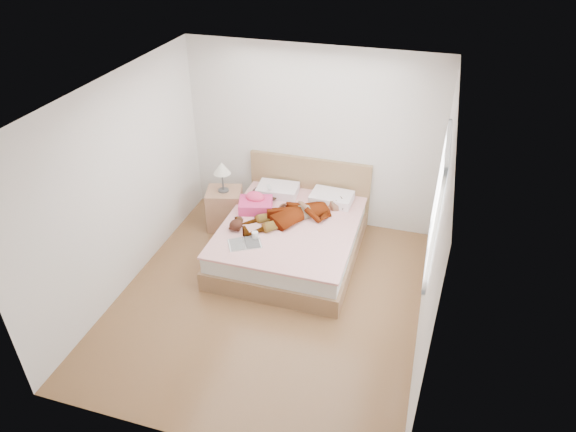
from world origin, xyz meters
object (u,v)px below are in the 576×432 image
object	(u,v)px
bed	(292,235)
plush_toy	(236,224)
towel	(256,203)
woman	(295,211)
coffee_mug	(255,235)
phone	(269,187)
magazine	(245,244)
nightstand	(225,206)

from	to	relation	value
bed	plush_toy	xyz separation A→B (m)	(-0.64, -0.39, 0.31)
bed	towel	size ratio (longest dim) A/B	3.91
woman	bed	bearing A→B (deg)	-53.40
towel	coffee_mug	xyz separation A→B (m)	(0.23, -0.67, -0.05)
woman	plush_toy	xyz separation A→B (m)	(-0.66, -0.47, -0.04)
phone	coffee_mug	xyz separation A→B (m)	(0.15, -1.01, -0.13)
woman	magazine	bearing A→B (deg)	-70.50
magazine	coffee_mug	size ratio (longest dim) A/B	3.83
towel	nightstand	world-z (taller)	nightstand
plush_toy	magazine	bearing A→B (deg)	-52.76
woman	magazine	world-z (taller)	woman
bed	magazine	bearing A→B (deg)	-121.50
nightstand	plush_toy	bearing A→B (deg)	-56.39
magazine	nightstand	xyz separation A→B (m)	(-0.71, 1.02, -0.17)
magazine	nightstand	distance (m)	1.25
woman	bed	size ratio (longest dim) A/B	0.77
coffee_mug	magazine	bearing A→B (deg)	-118.89
plush_toy	nightstand	xyz separation A→B (m)	(-0.49, 0.73, -0.23)
coffee_mug	plush_toy	world-z (taller)	plush_toy
plush_toy	bed	bearing A→B (deg)	31.49
woman	nightstand	size ratio (longest dim) A/B	1.52
woman	phone	bearing A→B (deg)	-169.48
phone	bed	xyz separation A→B (m)	(0.48, -0.48, -0.41)
coffee_mug	plush_toy	distance (m)	0.34
plush_toy	nightstand	distance (m)	0.91
phone	woman	bearing A→B (deg)	-79.48
magazine	coffee_mug	xyz separation A→B (m)	(0.09, 0.15, 0.04)
woman	towel	world-z (taller)	towel
coffee_mug	nightstand	size ratio (longest dim) A/B	0.12
phone	nightstand	world-z (taller)	nightstand
phone	nightstand	size ratio (longest dim) A/B	0.09
coffee_mug	bed	bearing A→B (deg)	57.76
bed	woman	bearing A→B (deg)	77.42
towel	plush_toy	bearing A→B (deg)	-98.00
phone	magazine	world-z (taller)	phone
coffee_mug	nightstand	xyz separation A→B (m)	(-0.79, 0.87, -0.21)
nightstand	phone	bearing A→B (deg)	12.55
bed	towel	world-z (taller)	bed
magazine	plush_toy	xyz separation A→B (m)	(-0.22, 0.29, 0.07)
phone	plush_toy	world-z (taller)	phone
magazine	phone	bearing A→B (deg)	93.14
towel	plush_toy	size ratio (longest dim) A/B	2.05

